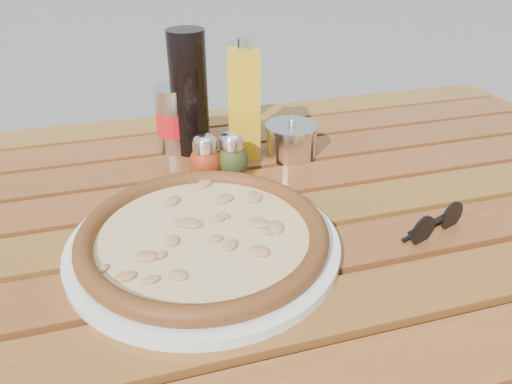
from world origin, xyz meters
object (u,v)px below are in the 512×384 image
object	(u,v)px
table	(260,257)
oregano_shaker	(232,156)
olive_oil_cruet	(244,104)
sunglasses	(436,224)
plate	(204,244)
pepper_shaker	(205,158)
soda_can	(174,120)
pizza	(203,234)
dark_bottle	(189,93)
parmesan_tin	(291,140)

from	to	relation	value
table	oregano_shaker	distance (m)	0.17
oregano_shaker	olive_oil_cruet	xyz separation A→B (m)	(0.04, 0.08, 0.06)
sunglasses	plate	bearing A→B (deg)	150.96
pepper_shaker	oregano_shaker	distance (m)	0.04
soda_can	plate	bearing A→B (deg)	-92.14
plate	oregano_shaker	world-z (taller)	oregano_shaker
table	oregano_shaker	bearing A→B (deg)	93.70
pizza	soda_can	world-z (taller)	soda_can
soda_can	table	bearing A→B (deg)	-72.92
dark_bottle	soda_can	distance (m)	0.06
pepper_shaker	olive_oil_cruet	distance (m)	0.13
plate	pepper_shaker	bearing A→B (deg)	77.63
table	soda_can	distance (m)	0.31
olive_oil_cruet	table	bearing A→B (deg)	-99.32
plate	pizza	bearing A→B (deg)	26.57
pizza	sunglasses	size ratio (longest dim) A/B	4.07
table	dark_bottle	xyz separation A→B (m)	(-0.05, 0.26, 0.19)
dark_bottle	oregano_shaker	bearing A→B (deg)	-69.90
pizza	sunglasses	bearing A→B (deg)	-9.77
olive_oil_cruet	plate	bearing A→B (deg)	-115.76
pizza	parmesan_tin	world-z (taller)	parmesan_tin
pepper_shaker	dark_bottle	bearing A→B (deg)	90.61
olive_oil_cruet	sunglasses	size ratio (longest dim) A/B	1.94
table	pizza	xyz separation A→B (m)	(-0.09, -0.06, 0.10)
dark_bottle	sunglasses	xyz separation A→B (m)	(0.28, -0.37, -0.09)
parmesan_tin	sunglasses	size ratio (longest dim) A/B	1.12
table	soda_can	xyz separation A→B (m)	(-0.08, 0.27, 0.13)
olive_oil_cruet	parmesan_tin	size ratio (longest dim) A/B	1.72
table	sunglasses	xyz separation A→B (m)	(0.22, -0.11, 0.09)
parmesan_tin	sunglasses	world-z (taller)	parmesan_tin
pepper_shaker	parmesan_tin	distance (m)	0.17
olive_oil_cruet	parmesan_tin	xyz separation A→B (m)	(0.08, -0.03, -0.07)
soda_can	pepper_shaker	bearing A→B (deg)	-77.38
soda_can	parmesan_tin	world-z (taller)	soda_can
oregano_shaker	soda_can	size ratio (longest dim) A/B	0.68
dark_bottle	soda_can	size ratio (longest dim) A/B	1.83
oregano_shaker	sunglasses	size ratio (longest dim) A/B	0.76
parmesan_tin	pizza	bearing A→B (deg)	-131.17
parmesan_tin	soda_can	bearing A→B (deg)	156.74
parmesan_tin	sunglasses	bearing A→B (deg)	-69.99
pepper_shaker	olive_oil_cruet	bearing A→B (deg)	41.37
dark_bottle	olive_oil_cruet	world-z (taller)	dark_bottle
table	sunglasses	distance (m)	0.26
oregano_shaker	dark_bottle	world-z (taller)	dark_bottle
pepper_shaker	sunglasses	size ratio (longest dim) A/B	0.76
dark_bottle	parmesan_tin	xyz separation A→B (m)	(0.17, -0.07, -0.08)
table	pizza	size ratio (longest dim) A/B	3.18
pepper_shaker	olive_oil_cruet	world-z (taller)	olive_oil_cruet
dark_bottle	parmesan_tin	size ratio (longest dim) A/B	1.81
pepper_shaker	pizza	bearing A→B (deg)	-102.37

